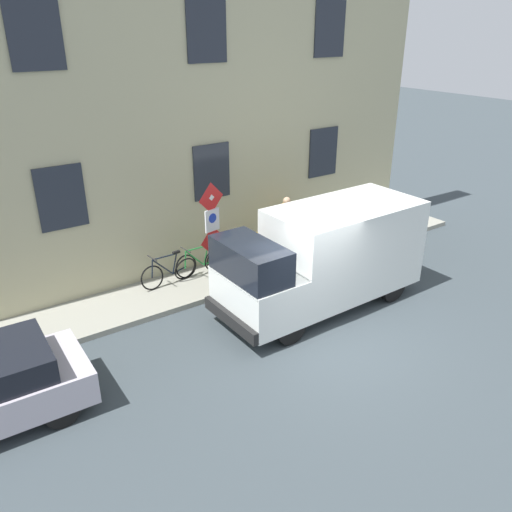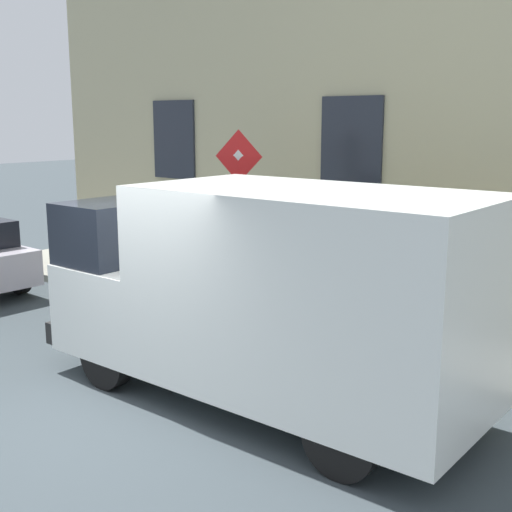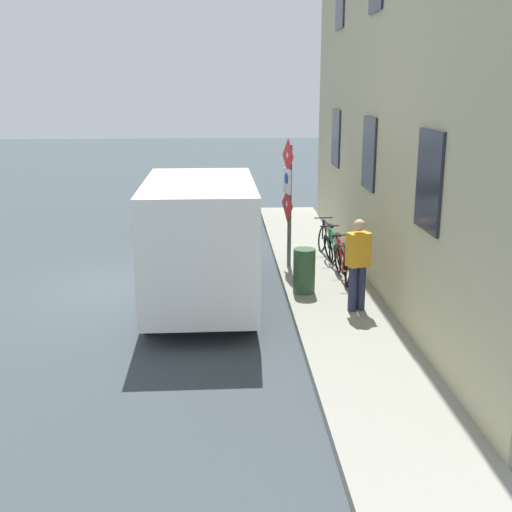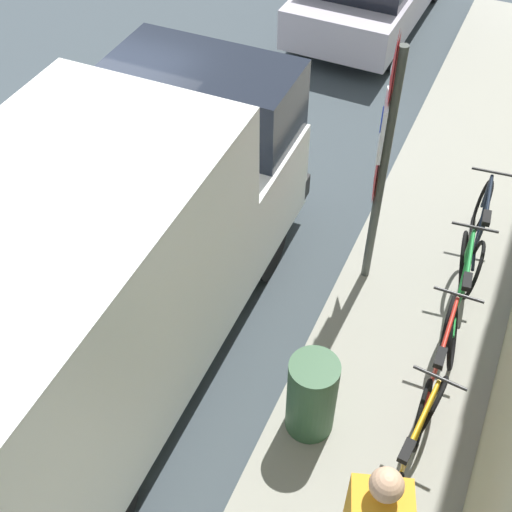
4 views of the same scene
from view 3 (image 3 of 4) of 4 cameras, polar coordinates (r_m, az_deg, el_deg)
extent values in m
plane|color=#384146|center=(14.16, -10.13, -2.62)|extent=(80.00, 80.00, 0.00)
cube|color=gray|center=(14.20, 5.95, -2.13)|extent=(1.82, 16.59, 0.14)
cube|color=#B2AD88|center=(13.84, 11.80, 15.38)|extent=(0.70, 14.59, 8.79)
cube|color=#232833|center=(9.98, 15.03, 6.40)|extent=(0.06, 1.10, 1.50)
cube|color=#232833|center=(13.82, 9.95, 8.89)|extent=(0.06, 1.10, 1.50)
cube|color=#232833|center=(17.74, 7.07, 10.27)|extent=(0.06, 1.10, 1.50)
cylinder|color=#474C47|center=(14.70, 2.98, 4.36)|extent=(0.09, 0.09, 2.77)
pyramid|color=silver|center=(14.51, 2.73, 8.75)|extent=(0.15, 0.50, 0.50)
pyramid|color=red|center=(14.52, 2.75, 8.75)|extent=(0.14, 0.55, 0.56)
cube|color=white|center=(14.59, 2.78, 6.60)|extent=(0.13, 0.44, 0.56)
cylinder|color=#1933B2|center=(14.58, 2.69, 6.83)|extent=(0.06, 0.24, 0.24)
pyramid|color=silver|center=(14.67, 2.68, 4.47)|extent=(0.15, 0.50, 0.50)
pyramid|color=red|center=(14.67, 2.70, 4.47)|extent=(0.14, 0.55, 0.56)
cube|color=white|center=(12.06, -4.94, 1.45)|extent=(2.04, 3.82, 2.18)
cube|color=white|center=(14.71, -4.70, 1.75)|extent=(2.02, 1.42, 1.10)
cube|color=black|center=(14.74, -4.76, 5.34)|extent=(1.93, 1.00, 0.84)
cube|color=black|center=(15.53, -4.63, 1.04)|extent=(2.00, 0.18, 0.28)
cylinder|color=black|center=(14.65, -8.12, -0.40)|extent=(0.23, 0.76, 0.76)
cylinder|color=black|center=(14.61, -1.22, -0.29)|extent=(0.23, 0.76, 0.76)
cylinder|color=black|center=(11.48, -9.34, -4.76)|extent=(0.23, 0.76, 0.76)
cylinder|color=black|center=(11.43, -0.50, -4.64)|extent=(0.23, 0.76, 0.76)
cube|color=#BBB3BF|center=(20.60, -3.76, 4.70)|extent=(1.85, 4.04, 0.64)
cube|color=black|center=(20.32, -3.81, 5.99)|extent=(1.67, 2.44, 0.60)
cylinder|color=black|center=(21.99, -5.65, 4.57)|extent=(0.20, 0.60, 0.60)
cylinder|color=black|center=(21.93, -1.59, 4.61)|extent=(0.20, 0.60, 0.60)
cylinder|color=black|center=(19.40, -6.18, 3.18)|extent=(0.20, 0.60, 0.60)
cylinder|color=black|center=(19.34, -1.60, 3.22)|extent=(0.20, 0.60, 0.60)
torus|color=black|center=(13.54, 8.15, -1.27)|extent=(0.20, 0.67, 0.66)
torus|color=black|center=(12.54, 8.57, -2.60)|extent=(0.20, 0.67, 0.66)
cylinder|color=orange|center=(13.16, 8.31, -0.82)|extent=(0.10, 0.60, 0.60)
cylinder|color=orange|center=(13.02, 8.39, 0.25)|extent=(0.11, 0.73, 0.07)
cylinder|color=orange|center=(12.82, 8.45, -1.32)|extent=(0.05, 0.19, 0.55)
cylinder|color=orange|center=(12.75, 8.47, -2.49)|extent=(0.08, 0.43, 0.12)
cylinder|color=orange|center=(13.45, 8.20, -0.29)|extent=(0.04, 0.09, 0.50)
cube|color=black|center=(12.67, 8.54, -0.06)|extent=(0.10, 0.21, 0.06)
cylinder|color=#262626|center=(13.35, 8.26, 0.92)|extent=(0.46, 0.08, 0.03)
torus|color=black|center=(14.44, 7.19, -0.22)|extent=(0.12, 0.66, 0.66)
torus|color=black|center=(13.45, 8.03, -1.38)|extent=(0.12, 0.66, 0.66)
cylinder|color=red|center=(14.07, 7.48, 0.23)|extent=(0.04, 0.60, 0.60)
cylinder|color=red|center=(13.93, 7.57, 1.24)|extent=(0.05, 0.73, 0.07)
cylinder|color=red|center=(13.73, 7.76, -0.22)|extent=(0.04, 0.19, 0.55)
cylinder|color=red|center=(13.66, 7.85, -1.30)|extent=(0.04, 0.43, 0.12)
cylinder|color=red|center=(14.35, 7.24, 0.70)|extent=(0.04, 0.09, 0.50)
cube|color=black|center=(13.58, 7.87, 0.97)|extent=(0.08, 0.20, 0.06)
cylinder|color=#262626|center=(14.26, 7.30, 1.84)|extent=(0.46, 0.04, 0.03)
torus|color=black|center=(15.34, 6.39, 0.70)|extent=(0.24, 0.67, 0.66)
torus|color=black|center=(14.36, 7.51, -0.31)|extent=(0.24, 0.67, 0.66)
cylinder|color=#1E8636|center=(14.97, 6.76, 1.15)|extent=(0.10, 0.60, 0.60)
cylinder|color=#1E8636|center=(14.84, 6.87, 2.10)|extent=(0.12, 0.73, 0.07)
cylinder|color=#1E8636|center=(14.64, 7.15, 0.76)|extent=(0.06, 0.19, 0.55)
cylinder|color=#1E8636|center=(14.57, 7.27, -0.26)|extent=(0.08, 0.43, 0.12)
cylinder|color=#1E8636|center=(15.26, 6.44, 1.58)|extent=(0.05, 0.09, 0.50)
cube|color=black|center=(14.50, 7.27, 1.88)|extent=(0.10, 0.21, 0.06)
cylinder|color=#262626|center=(15.17, 6.50, 2.65)|extent=(0.46, 0.08, 0.03)
torus|color=black|center=(16.25, 5.86, 1.52)|extent=(0.19, 0.67, 0.66)
torus|color=black|center=(15.27, 6.86, 0.62)|extent=(0.19, 0.67, 0.66)
cylinder|color=black|center=(15.89, 6.19, 1.97)|extent=(0.10, 0.60, 0.60)
cylinder|color=black|center=(15.76, 6.29, 2.87)|extent=(0.11, 0.73, 0.07)
cylinder|color=black|center=(15.55, 6.53, 1.61)|extent=(0.05, 0.19, 0.55)
cylinder|color=black|center=(15.48, 6.64, 0.66)|extent=(0.08, 0.43, 0.12)
cylinder|color=black|center=(16.18, 5.91, 2.35)|extent=(0.04, 0.09, 0.50)
cube|color=black|center=(15.42, 6.64, 2.68)|extent=(0.10, 0.21, 0.06)
cylinder|color=#262626|center=(16.09, 5.96, 3.37)|extent=(0.46, 0.08, 0.03)
cylinder|color=#262B47|center=(12.13, 9.24, -2.76)|extent=(0.16, 0.16, 0.85)
cylinder|color=#262B47|center=(12.05, 8.51, -2.86)|extent=(0.16, 0.16, 0.85)
cube|color=orange|center=(11.89, 9.02, 0.57)|extent=(0.46, 0.37, 0.62)
sphere|color=tan|center=(11.79, 9.11, 2.69)|extent=(0.22, 0.22, 0.22)
cylinder|color=#2D5133|center=(12.99, 4.27, -1.30)|extent=(0.44, 0.44, 0.90)
camera|label=1|loc=(22.22, -28.24, 19.21)|focal=36.31mm
camera|label=2|loc=(9.95, -40.91, 5.59)|focal=46.80mm
camera|label=4|loc=(9.70, 12.99, 23.39)|focal=47.50mm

